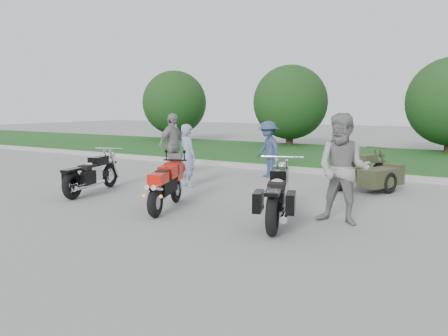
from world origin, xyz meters
The scene contains 13 objects.
ground centered at (0.00, 0.00, 0.00)m, with size 80.00×80.00×0.00m, color gray.
curb centered at (0.00, 6.00, 0.07)m, with size 60.00×0.30×0.15m, color #AAA8A0.
grass_strip centered at (0.00, 10.15, 0.07)m, with size 60.00×8.00×0.14m, color #275D20.
tree_far_left centered at (-10.00, 13.50, 2.19)m, with size 3.60×3.60×4.00m.
tree_mid_left centered at (-3.00, 13.50, 2.19)m, with size 3.60×3.60×4.00m.
sportbike_red centered at (-0.16, 0.03, 0.51)m, with size 0.77×1.78×0.88m.
cruiser_left centered at (-2.66, 0.42, 0.42)m, with size 0.72×2.13×0.83m.
cruiser_right centered at (2.15, 0.20, 0.46)m, with size 0.93×2.28×0.90m.
cruiser_sidecar centered at (2.90, 4.13, 0.38)m, with size 1.51×2.00×0.82m.
person_stripe centered at (-1.22, 2.30, 0.79)m, with size 0.58×0.38×1.58m, color #8391B2.
person_grey centered at (3.10, 0.77, 0.96)m, with size 0.93×0.73×1.92m, color gray.
person_denim centered at (-0.10, 4.68, 0.80)m, with size 1.04×0.60×1.61m, color navy.
person_back centered at (-2.45, 3.29, 0.92)m, with size 1.07×0.45×1.83m, color gray.
Camera 1 is at (5.09, -6.63, 2.03)m, focal length 35.00 mm.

